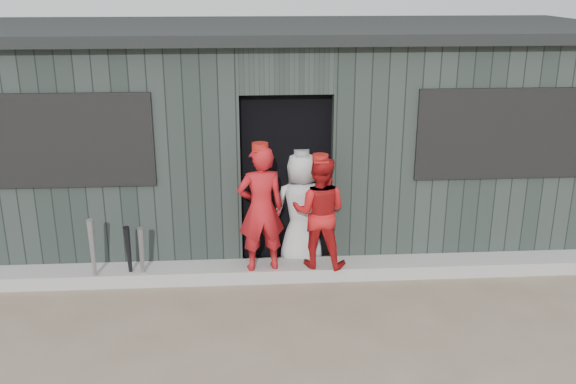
{
  "coord_description": "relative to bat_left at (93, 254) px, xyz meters",
  "views": [
    {
      "loc": [
        -0.43,
        -4.64,
        3.16
      ],
      "look_at": [
        0.0,
        1.8,
        1.0
      ],
      "focal_mm": 40.0,
      "sensor_mm": 36.0,
      "label": 1
    }
  ],
  "objects": [
    {
      "name": "ground",
      "position": [
        2.05,
        -1.62,
        -0.42
      ],
      "size": [
        80.0,
        80.0,
        0.0
      ],
      "primitive_type": "plane",
      "color": "#6C5C4B",
      "rests_on": "ground"
    },
    {
      "name": "curb",
      "position": [
        2.05,
        0.2,
        -0.34
      ],
      "size": [
        8.0,
        0.36,
        0.15
      ],
      "primitive_type": "cube",
      "color": "#969691",
      "rests_on": "ground"
    },
    {
      "name": "bat_left",
      "position": [
        0.0,
        0.0,
        0.0
      ],
      "size": [
        0.12,
        0.23,
        0.84
      ],
      "primitive_type": "cone",
      "rotation": [
        0.19,
        0.0,
        0.26
      ],
      "color": "gray",
      "rests_on": "ground"
    },
    {
      "name": "bat_mid",
      "position": [
        0.49,
        0.06,
        -0.07
      ],
      "size": [
        0.12,
        0.22,
        0.71
      ],
      "primitive_type": "cone",
      "rotation": [
        0.2,
        0.0,
        0.27
      ],
      "color": "gray",
      "rests_on": "ground"
    },
    {
      "name": "bat_right",
      "position": [
        0.35,
        0.08,
        -0.06
      ],
      "size": [
        0.09,
        0.23,
        0.72
      ],
      "primitive_type": "cone",
      "rotation": [
        0.23,
        0.0,
        0.12
      ],
      "color": "black",
      "rests_on": "ground"
    },
    {
      "name": "player_red_left",
      "position": [
        1.76,
        0.12,
        0.42
      ],
      "size": [
        0.55,
        0.41,
        1.38
      ],
      "primitive_type": "imported",
      "rotation": [
        0.0,
        0.0,
        3.31
      ],
      "color": "#B1151B",
      "rests_on": "curb"
    },
    {
      "name": "player_red_right",
      "position": [
        2.39,
        0.16,
        0.35
      ],
      "size": [
        0.7,
        0.6,
        1.24
      ],
      "primitive_type": "imported",
      "rotation": [
        0.0,
        0.0,
        2.89
      ],
      "color": "#B11517",
      "rests_on": "curb"
    },
    {
      "name": "player_grey_back",
      "position": [
        2.23,
        0.52,
        0.25
      ],
      "size": [
        0.71,
        0.52,
        1.35
      ],
      "primitive_type": "imported",
      "rotation": [
        0.0,
        0.0,
        3.29
      ],
      "color": "#BCBCBC",
      "rests_on": "ground"
    },
    {
      "name": "dugout",
      "position": [
        2.05,
        1.88,
        0.87
      ],
      "size": [
        8.3,
        3.3,
        2.62
      ],
      "color": "black",
      "rests_on": "ground"
    }
  ]
}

